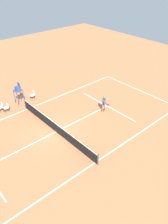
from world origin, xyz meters
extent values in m
plane|color=#D37A4C|center=(0.00, 0.00, 0.00)|extent=(60.00, 60.00, 0.00)
cube|color=white|center=(0.00, -11.98, 0.00)|extent=(10.07, 0.10, 0.01)
cube|color=white|center=(-5.03, 0.00, 0.00)|extent=(0.10, 23.96, 0.01)
cube|color=white|center=(5.03, 0.00, 0.00)|extent=(0.10, 23.96, 0.01)
cube|color=white|center=(0.00, -6.59, 0.00)|extent=(7.55, 0.10, 0.01)
cube|color=white|center=(0.00, 0.00, 0.00)|extent=(0.10, 13.18, 0.01)
cylinder|color=#4C4C51|center=(-5.33, 0.00, 0.54)|extent=(0.10, 0.10, 1.07)
cylinder|color=#4C4C51|center=(5.33, 0.00, 0.54)|extent=(0.10, 0.10, 1.07)
cube|color=black|center=(0.00, 0.00, 0.46)|extent=(10.67, 0.03, 0.91)
cube|color=white|center=(0.00, 0.00, 0.93)|extent=(10.67, 0.04, 0.06)
cylinder|color=#9E704C|center=(-0.52, -5.60, 0.42)|extent=(0.12, 0.12, 0.85)
cylinder|color=#9E704C|center=(-0.47, -5.41, 0.42)|extent=(0.12, 0.12, 0.85)
cylinder|color=#2647B7|center=(-0.50, -5.51, 1.18)|extent=(0.28, 0.28, 0.66)
sphere|color=#9E704C|center=(-0.50, -5.51, 1.71)|extent=(0.24, 0.24, 0.24)
cylinder|color=#9E704C|center=(-0.55, -5.68, 1.22)|extent=(0.09, 0.09, 0.59)
cylinder|color=#9E704C|center=(-0.73, -5.25, 1.44)|extent=(0.59, 0.25, 0.09)
cylinder|color=black|center=(-1.14, -5.13, 1.44)|extent=(0.26, 0.11, 0.04)
ellipsoid|color=red|center=(-1.42, -5.05, 1.44)|extent=(0.38, 0.36, 0.04)
sphere|color=#CCE033|center=(0.38, -3.59, 0.03)|extent=(0.07, 0.07, 0.07)
cylinder|color=#38518C|center=(6.18, 0.36, 0.78)|extent=(0.07, 0.07, 1.55)
cylinder|color=#38518C|center=(6.88, 0.36, 0.78)|extent=(0.07, 0.07, 1.55)
cylinder|color=#38518C|center=(6.18, -0.34, 0.78)|extent=(0.07, 0.07, 1.55)
cylinder|color=#38518C|center=(6.88, -0.34, 0.78)|extent=(0.07, 0.07, 1.55)
cube|color=#38518C|center=(6.53, 0.01, 1.58)|extent=(0.80, 0.80, 0.06)
cube|color=#38518C|center=(6.53, 0.01, 1.81)|extent=(0.50, 0.44, 0.40)
cube|color=#38518C|center=(6.53, -0.19, 2.16)|extent=(0.50, 0.06, 0.50)
cylinder|color=#262626|center=(6.24, 2.39, 0.23)|extent=(0.04, 0.04, 0.45)
cylinder|color=#262626|center=(6.24, 2.04, 0.23)|extent=(0.04, 0.04, 0.45)
cylinder|color=#262626|center=(6.59, 2.04, 0.23)|extent=(0.04, 0.04, 0.45)
cube|color=silver|center=(6.42, 2.21, 0.48)|extent=(0.44, 0.44, 0.06)
cube|color=silver|center=(6.42, 1.99, 0.73)|extent=(0.44, 0.04, 0.44)
cylinder|color=#262626|center=(6.27, -1.30, 0.23)|extent=(0.04, 0.04, 0.45)
cylinder|color=#262626|center=(6.62, -1.30, 0.23)|extent=(0.04, 0.04, 0.45)
cylinder|color=#262626|center=(6.27, -1.65, 0.23)|extent=(0.04, 0.04, 0.45)
cylinder|color=#262626|center=(6.62, -1.65, 0.23)|extent=(0.04, 0.04, 0.45)
cube|color=silver|center=(6.45, -1.47, 0.48)|extent=(0.44, 0.44, 0.06)
cube|color=silver|center=(6.45, -1.69, 0.73)|extent=(0.44, 0.04, 0.44)
cylinder|color=#262626|center=(5.78, 2.01, 0.23)|extent=(0.04, 0.04, 0.45)
cylinder|color=#262626|center=(6.13, 2.01, 0.23)|extent=(0.04, 0.04, 0.45)
cylinder|color=#262626|center=(5.78, 1.66, 0.23)|extent=(0.04, 0.04, 0.45)
cylinder|color=#262626|center=(6.13, 1.66, 0.23)|extent=(0.04, 0.04, 0.45)
cube|color=silver|center=(5.96, 1.84, 0.48)|extent=(0.44, 0.44, 0.06)
cube|color=silver|center=(5.96, 1.62, 0.73)|extent=(0.44, 0.04, 0.44)
camera|label=1|loc=(-13.89, 8.95, 12.88)|focal=37.21mm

